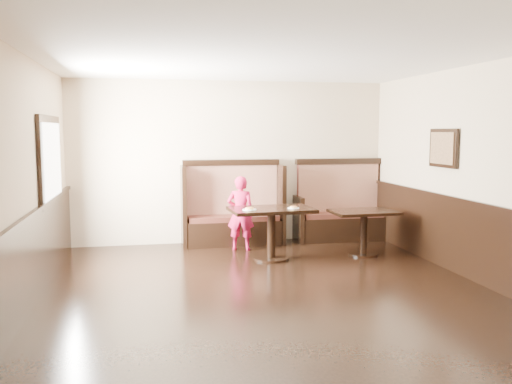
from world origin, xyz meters
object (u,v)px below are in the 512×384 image
object	(u,v)px
booth_neighbor	(340,213)
table_main	(271,220)
booth_main	(233,213)
table_neighbor	(364,222)
child	(241,213)

from	to	relation	value
booth_neighbor	table_main	distance (m)	2.01
booth_main	table_neighbor	distance (m)	2.26
booth_main	table_neighbor	size ratio (longest dim) A/B	1.70
booth_neighbor	child	xyz separation A→B (m)	(-1.90, -0.52, 0.13)
booth_main	table_main	distance (m)	1.32
booth_main	table_neighbor	bearing A→B (deg)	-33.37
booth_neighbor	table_main	world-z (taller)	booth_neighbor
booth_main	child	bearing A→B (deg)	-84.30
booth_main	table_main	size ratio (longest dim) A/B	1.36
table_main	child	xyz separation A→B (m)	(-0.34, 0.74, 0.01)
table_main	child	bearing A→B (deg)	111.13
table_main	child	world-z (taller)	child
table_main	booth_neighbor	bearing A→B (deg)	35.22
booth_main	child	distance (m)	0.53
table_main	table_neighbor	distance (m)	1.50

